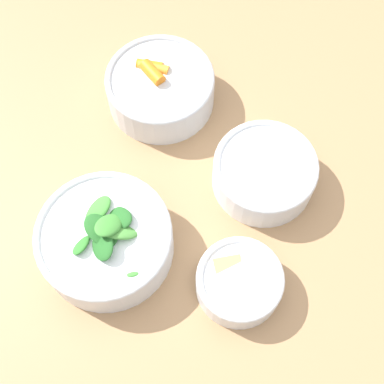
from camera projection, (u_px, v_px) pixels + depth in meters
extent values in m
plane|color=brown|center=(199.00, 292.00, 1.50)|extent=(10.00, 10.00, 0.00)
cube|color=#99724C|center=(205.00, 171.00, 0.84)|extent=(1.27, 1.08, 0.03)
cube|color=olive|center=(44.00, 32.00, 1.44)|extent=(0.06, 0.06, 0.72)
cylinder|color=silver|center=(161.00, 90.00, 0.85)|extent=(0.17, 0.17, 0.06)
torus|color=silver|center=(160.00, 78.00, 0.83)|extent=(0.17, 0.17, 0.01)
cylinder|color=orange|center=(179.00, 100.00, 0.83)|extent=(0.03, 0.06, 0.02)
cylinder|color=orange|center=(143.00, 77.00, 0.84)|extent=(0.02, 0.06, 0.02)
cylinder|color=orange|center=(174.00, 78.00, 0.85)|extent=(0.05, 0.05, 0.02)
cylinder|color=orange|center=(151.00, 75.00, 0.85)|extent=(0.06, 0.04, 0.02)
cylinder|color=orange|center=(153.00, 90.00, 0.83)|extent=(0.04, 0.02, 0.02)
cylinder|color=orange|center=(165.00, 89.00, 0.83)|extent=(0.03, 0.05, 0.02)
cylinder|color=orange|center=(154.00, 68.00, 0.83)|extent=(0.05, 0.02, 0.02)
cylinder|color=orange|center=(152.00, 73.00, 0.82)|extent=(0.05, 0.04, 0.02)
cylinder|color=orange|center=(150.00, 66.00, 0.84)|extent=(0.04, 0.02, 0.02)
cylinder|color=silver|center=(106.00, 241.00, 0.74)|extent=(0.19, 0.19, 0.06)
torus|color=silver|center=(103.00, 234.00, 0.71)|extent=(0.19, 0.19, 0.01)
ellipsoid|color=#235B23|center=(101.00, 230.00, 0.71)|extent=(0.07, 0.06, 0.02)
ellipsoid|color=#3D8433|center=(127.00, 218.00, 0.73)|extent=(0.04, 0.03, 0.01)
ellipsoid|color=#4C933D|center=(118.00, 231.00, 0.71)|extent=(0.07, 0.05, 0.05)
ellipsoid|color=#235B23|center=(103.00, 245.00, 0.70)|extent=(0.06, 0.06, 0.04)
ellipsoid|color=#3D8433|center=(55.00, 244.00, 0.73)|extent=(0.04, 0.05, 0.04)
ellipsoid|color=#3D8433|center=(109.00, 225.00, 0.71)|extent=(0.04, 0.05, 0.04)
ellipsoid|color=#3D8433|center=(137.00, 268.00, 0.71)|extent=(0.04, 0.04, 0.04)
ellipsoid|color=#3D8433|center=(142.00, 259.00, 0.71)|extent=(0.05, 0.07, 0.03)
ellipsoid|color=#3D8433|center=(94.00, 212.00, 0.73)|extent=(0.06, 0.07, 0.04)
ellipsoid|color=#2D7028|center=(81.00, 244.00, 0.71)|extent=(0.03, 0.05, 0.04)
ellipsoid|color=#235B23|center=(115.00, 219.00, 0.73)|extent=(0.06, 0.04, 0.04)
cylinder|color=silver|center=(263.00, 176.00, 0.79)|extent=(0.15, 0.15, 0.05)
torus|color=silver|center=(265.00, 168.00, 0.76)|extent=(0.15, 0.15, 0.01)
cylinder|color=brown|center=(263.00, 179.00, 0.80)|extent=(0.14, 0.14, 0.03)
ellipsoid|color=#8E5B3D|center=(229.00, 174.00, 0.77)|extent=(0.01, 0.01, 0.01)
ellipsoid|color=#A36B4C|center=(244.00, 148.00, 0.80)|extent=(0.01, 0.01, 0.01)
ellipsoid|color=#AD7551|center=(288.00, 149.00, 0.80)|extent=(0.01, 0.01, 0.01)
ellipsoid|color=#AD7551|center=(223.00, 184.00, 0.77)|extent=(0.01, 0.01, 0.01)
ellipsoid|color=#8E5B3D|center=(270.00, 151.00, 0.79)|extent=(0.01, 0.01, 0.01)
ellipsoid|color=#A36B4C|center=(291.00, 175.00, 0.78)|extent=(0.01, 0.01, 0.01)
ellipsoid|color=#8E5B3D|center=(253.00, 194.00, 0.77)|extent=(0.01, 0.01, 0.01)
ellipsoid|color=#8E5B3D|center=(278.00, 165.00, 0.78)|extent=(0.01, 0.01, 0.01)
ellipsoid|color=#A36B4C|center=(248.00, 168.00, 0.78)|extent=(0.01, 0.01, 0.01)
ellipsoid|color=#AD7551|center=(226.00, 164.00, 0.78)|extent=(0.01, 0.01, 0.01)
cylinder|color=#E0A88E|center=(273.00, 170.00, 0.77)|extent=(0.03, 0.03, 0.01)
cylinder|color=beige|center=(294.00, 176.00, 0.77)|extent=(0.03, 0.03, 0.01)
cylinder|color=tan|center=(287.00, 174.00, 0.77)|extent=(0.03, 0.03, 0.01)
cylinder|color=#E0A88E|center=(239.00, 161.00, 0.78)|extent=(0.03, 0.03, 0.01)
cylinder|color=silver|center=(239.00, 283.00, 0.73)|extent=(0.12, 0.12, 0.04)
torus|color=silver|center=(240.00, 278.00, 0.71)|extent=(0.12, 0.12, 0.01)
cube|color=tan|center=(246.00, 292.00, 0.71)|extent=(0.06, 0.06, 0.02)
cube|color=tan|center=(246.00, 280.00, 0.72)|extent=(0.05, 0.05, 0.01)
cube|color=tan|center=(227.00, 276.00, 0.72)|extent=(0.06, 0.07, 0.01)
cube|color=tan|center=(229.00, 272.00, 0.71)|extent=(0.05, 0.05, 0.02)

